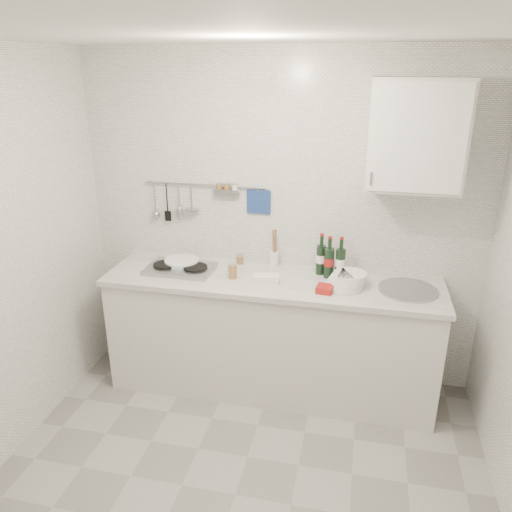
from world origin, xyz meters
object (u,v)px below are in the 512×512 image
Objects in this scene: plate_stack_hob at (180,263)px; wine_bottles at (330,256)px; wall_cabinet at (416,135)px; plate_stack_sink at (347,280)px; utensil_crock at (274,257)px.

wine_bottles is (1.13, 0.06, 0.13)m from plate_stack_hob.
plate_stack_hob is at bearing -176.92° from wine_bottles.
wine_bottles is at bearing 178.07° from wall_cabinet.
wall_cabinet is at bearing 21.73° from plate_stack_sink.
plate_stack_sink is at bearing -25.64° from utensil_crock.
wine_bottles is 1.02× the size of utensil_crock.
utensil_crock is at bearing 166.07° from wine_bottles.
plate_stack_hob is at bearing 175.37° from plate_stack_sink.
plate_stack_hob is 1.14m from wine_bottles.
wall_cabinet is 1.06m from plate_stack_sink.
wall_cabinet is 2.26× the size of wine_bottles.
wine_bottles is at bearing 128.96° from plate_stack_sink.
plate_stack_sink is at bearing -51.04° from wine_bottles.
utensil_crock is at bearing 154.36° from plate_stack_sink.
utensil_crock is at bearing 13.45° from plate_stack_hob.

